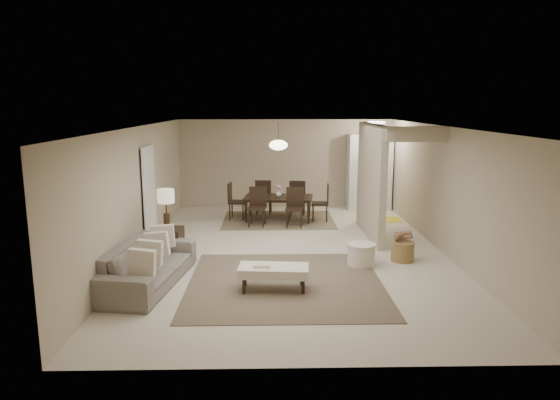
{
  "coord_description": "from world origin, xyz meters",
  "views": [
    {
      "loc": [
        -0.46,
        -9.65,
        2.93
      ],
      "look_at": [
        -0.24,
        0.07,
        1.05
      ],
      "focal_mm": 32.0,
      "sensor_mm": 36.0,
      "label": 1
    }
  ],
  "objects_px": {
    "ottoman_bench": "(273,271)",
    "dining_table": "(278,209)",
    "sofa": "(148,264)",
    "wicker_basket": "(402,251)",
    "side_table": "(168,244)",
    "pantry_cabinet": "(369,172)",
    "round_pouf": "(361,255)"
  },
  "relations": [
    {
      "from": "ottoman_bench",
      "to": "round_pouf",
      "type": "bearing_deg",
      "value": 41.64
    },
    {
      "from": "pantry_cabinet",
      "to": "round_pouf",
      "type": "xyz_separation_m",
      "value": [
        -1.12,
        -5.04,
        -0.85
      ]
    },
    {
      "from": "side_table",
      "to": "round_pouf",
      "type": "relative_size",
      "value": 1.15
    },
    {
      "from": "ottoman_bench",
      "to": "dining_table",
      "type": "distance_m",
      "value": 4.89
    },
    {
      "from": "pantry_cabinet",
      "to": "dining_table",
      "type": "relative_size",
      "value": 1.22
    },
    {
      "from": "ottoman_bench",
      "to": "dining_table",
      "type": "bearing_deg",
      "value": 92.97
    },
    {
      "from": "side_table",
      "to": "wicker_basket",
      "type": "relative_size",
      "value": 1.39
    },
    {
      "from": "wicker_basket",
      "to": "side_table",
      "type": "bearing_deg",
      "value": 177.38
    },
    {
      "from": "ottoman_bench",
      "to": "round_pouf",
      "type": "height_order",
      "value": "round_pouf"
    },
    {
      "from": "sofa",
      "to": "wicker_basket",
      "type": "xyz_separation_m",
      "value": [
        4.51,
        1.16,
        -0.16
      ]
    },
    {
      "from": "ottoman_bench",
      "to": "dining_table",
      "type": "relative_size",
      "value": 0.67
    },
    {
      "from": "side_table",
      "to": "dining_table",
      "type": "bearing_deg",
      "value": 55.92
    },
    {
      "from": "side_table",
      "to": "ottoman_bench",
      "type": "bearing_deg",
      "value": -39.8
    },
    {
      "from": "ottoman_bench",
      "to": "wicker_basket",
      "type": "bearing_deg",
      "value": 35.77
    },
    {
      "from": "side_table",
      "to": "dining_table",
      "type": "distance_m",
      "value": 3.88
    },
    {
      "from": "side_table",
      "to": "pantry_cabinet",
      "type": "bearing_deg",
      "value": 43.94
    },
    {
      "from": "round_pouf",
      "to": "pantry_cabinet",
      "type": "bearing_deg",
      "value": 77.42
    },
    {
      "from": "ottoman_bench",
      "to": "wicker_basket",
      "type": "relative_size",
      "value": 2.67
    },
    {
      "from": "side_table",
      "to": "round_pouf",
      "type": "xyz_separation_m",
      "value": [
        3.63,
        -0.46,
        -0.1
      ]
    },
    {
      "from": "pantry_cabinet",
      "to": "wicker_basket",
      "type": "distance_m",
      "value": 4.87
    },
    {
      "from": "dining_table",
      "to": "wicker_basket",
      "type": "bearing_deg",
      "value": -49.88
    },
    {
      "from": "dining_table",
      "to": "sofa",
      "type": "bearing_deg",
      "value": -109.55
    },
    {
      "from": "ottoman_bench",
      "to": "side_table",
      "type": "distance_m",
      "value": 2.61
    },
    {
      "from": "side_table",
      "to": "round_pouf",
      "type": "height_order",
      "value": "side_table"
    },
    {
      "from": "sofa",
      "to": "ottoman_bench",
      "type": "xyz_separation_m",
      "value": [
        2.05,
        -0.3,
        -0.03
      ]
    },
    {
      "from": "pantry_cabinet",
      "to": "wicker_basket",
      "type": "relative_size",
      "value": 4.88
    },
    {
      "from": "ottoman_bench",
      "to": "pantry_cabinet",
      "type": "bearing_deg",
      "value": 71.24
    },
    {
      "from": "sofa",
      "to": "side_table",
      "type": "distance_m",
      "value": 1.37
    },
    {
      "from": "round_pouf",
      "to": "wicker_basket",
      "type": "distance_m",
      "value": 0.87
    },
    {
      "from": "sofa",
      "to": "ottoman_bench",
      "type": "relative_size",
      "value": 2.06
    },
    {
      "from": "pantry_cabinet",
      "to": "ottoman_bench",
      "type": "relative_size",
      "value": 1.83
    },
    {
      "from": "ottoman_bench",
      "to": "side_table",
      "type": "height_order",
      "value": "side_table"
    }
  ]
}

